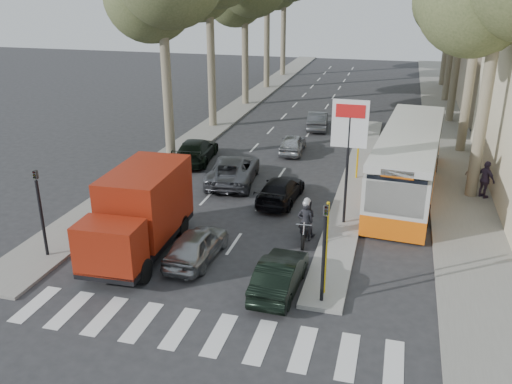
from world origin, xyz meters
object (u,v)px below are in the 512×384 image
red_truck (140,211)px  city_bus (408,160)px  motorcycle (306,221)px  silver_hatchback (196,245)px  dark_hatchback (280,274)px

red_truck → city_bus: (10.05, 9.45, -0.02)m
red_truck → motorcycle: (6.07, 2.77, -0.90)m
motorcycle → city_bus: bearing=55.4°
silver_hatchback → dark_hatchback: size_ratio=1.00×
silver_hatchback → dark_hatchback: (3.57, -1.31, -0.02)m
silver_hatchback → red_truck: red_truck is taller
red_truck → motorcycle: bearing=22.4°
red_truck → silver_hatchback: bearing=-5.8°
red_truck → city_bus: red_truck is taller
silver_hatchback → dark_hatchback: bearing=162.1°
dark_hatchback → city_bus: 11.72m
silver_hatchback → dark_hatchback: silver_hatchback is taller
city_bus → motorcycle: 7.83m
motorcycle → silver_hatchback: bearing=-145.8°
silver_hatchback → red_truck: 2.58m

